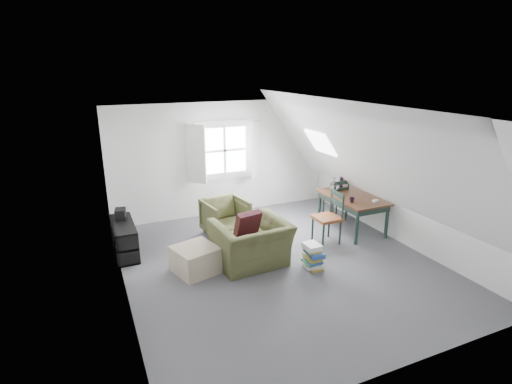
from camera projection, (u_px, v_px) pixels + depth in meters
name	position (u px, v px, depth m)	size (l,w,h in m)	color
floor	(280.00, 263.00, 6.80)	(5.50, 5.50, 0.00)	#4E4D53
ceiling	(283.00, 115.00, 6.05)	(5.50, 5.50, 0.00)	white
wall_back	(224.00, 159.00, 8.82)	(5.00, 5.00, 0.00)	silver
wall_front	(406.00, 270.00, 4.03)	(5.00, 5.00, 0.00)	silver
wall_left	(119.00, 216.00, 5.46)	(5.50, 5.50, 0.00)	silver
wall_right	(401.00, 177.00, 7.39)	(5.50, 5.50, 0.00)	silver
slope_left	(185.00, 172.00, 5.67)	(5.50, 5.50, 0.00)	white
slope_right	(362.00, 153.00, 6.87)	(5.50, 5.50, 0.00)	white
dormer_window	(225.00, 151.00, 8.70)	(1.71, 0.35, 1.30)	white
skylight	(320.00, 143.00, 8.01)	(0.55, 0.75, 0.04)	white
armchair_near	(251.00, 264.00, 6.78)	(1.17, 1.03, 0.76)	#424524
armchair_far	(226.00, 234.00, 7.97)	(0.78, 0.80, 0.73)	#424524
throw_pillow	(248.00, 224.00, 6.70)	(0.44, 0.13, 0.44)	#3B1018
ottoman	(196.00, 259.00, 6.48)	(0.64, 0.64, 0.43)	tan
dining_table	(352.00, 201.00, 8.04)	(0.86, 1.43, 0.72)	#371D10
demijohn	(334.00, 186.00, 8.31)	(0.20, 0.20, 0.28)	silver
vase_twigs	(341.00, 182.00, 8.49)	(0.08, 0.08, 0.59)	black
cup	(352.00, 202.00, 7.65)	(0.10, 0.10, 0.10)	black
paper_box	(376.00, 201.00, 7.69)	(0.11, 0.07, 0.04)	white
dining_chair_far	(336.00, 199.00, 8.61)	(0.43, 0.43, 0.92)	brown
dining_chair_near	(329.00, 217.00, 7.49)	(0.46, 0.46, 0.98)	brown
media_shelf	(125.00, 240.00, 7.08)	(0.37, 1.12, 0.57)	black
electronics_box	(120.00, 214.00, 7.21)	(0.18, 0.25, 0.20)	black
magazine_stack	(313.00, 256.00, 6.58)	(0.32, 0.38, 0.43)	#B29933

